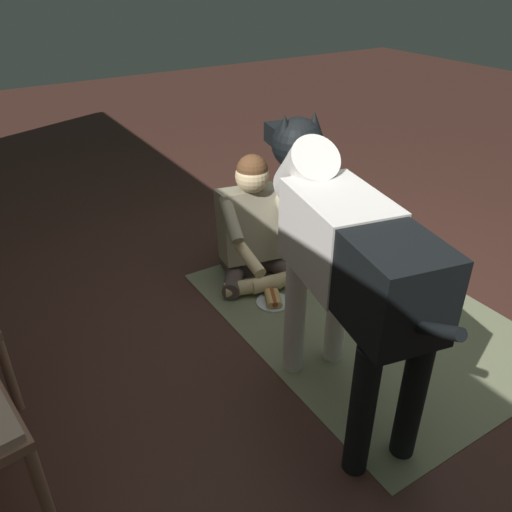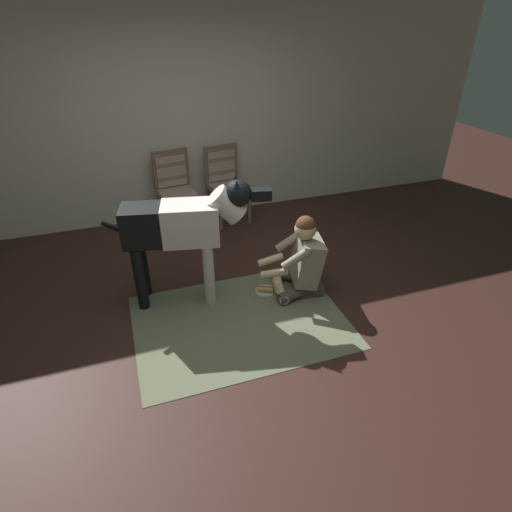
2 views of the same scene
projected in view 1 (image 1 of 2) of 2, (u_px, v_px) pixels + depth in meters
ground_plane at (355, 321)px, 3.01m from camera, size 15.06×15.06×0.00m
area_rug at (362, 315)px, 3.06m from camera, size 1.92×1.41×0.01m
person_sitting_on_floor at (253, 229)px, 3.29m from camera, size 0.69×0.57×0.83m
large_dog at (343, 249)px, 2.16m from camera, size 1.51×0.50×1.24m
hot_dog_on_plate at (273, 300)px, 3.16m from camera, size 0.21×0.21×0.06m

